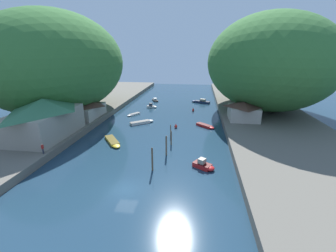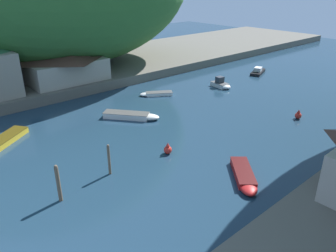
{
  "view_description": "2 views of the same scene",
  "coord_description": "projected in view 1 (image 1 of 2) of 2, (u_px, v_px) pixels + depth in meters",
  "views": [
    {
      "loc": [
        8.7,
        -23.2,
        16.54
      ],
      "look_at": [
        2.82,
        18.57,
        2.4
      ],
      "focal_mm": 24.0,
      "sensor_mm": 36.0,
      "label": 1
    },
    {
      "loc": [
        22.13,
        8.41,
        13.46
      ],
      "look_at": [
        2.55,
        25.62,
        1.83
      ],
      "focal_mm": 35.0,
      "sensor_mm": 36.0,
      "label": 2
    }
  ],
  "objects": [
    {
      "name": "mooring_post_middle",
      "position": [
        171.0,
        138.0,
        41.2
      ],
      "size": [
        0.26,
        0.26,
        2.74
      ],
      "color": "brown",
      "rests_on": "water_surface"
    },
    {
      "name": "hillside_right",
      "position": [
        268.0,
        62.0,
        59.81
      ],
      "size": [
        31.83,
        44.56,
        24.84
      ],
      "color": "#387033",
      "rests_on": "right_bank"
    },
    {
      "name": "boat_small_dinghy",
      "position": [
        206.0,
        126.0,
        51.2
      ],
      "size": [
        4.44,
        4.18,
        0.54
      ],
      "rotation": [
        0.0,
        0.0,
        3.98
      ],
      "color": "red",
      "rests_on": "water_surface"
    },
    {
      "name": "boat_navy_launch",
      "position": [
        152.0,
        106.0,
        68.64
      ],
      "size": [
        3.17,
        1.7,
        1.41
      ],
      "rotation": [
        0.0,
        0.0,
        4.59
      ],
      "color": "white",
      "rests_on": "water_surface"
    },
    {
      "name": "person_on_quay",
      "position": [
        73.0,
        127.0,
        44.53
      ],
      "size": [
        0.27,
        0.41,
        1.69
      ],
      "rotation": [
        0.0,
        0.0,
        1.7
      ],
      "color": "#282D3D",
      "rests_on": "left_bank"
    },
    {
      "name": "boat_open_rowboat",
      "position": [
        204.0,
        165.0,
        33.17
      ],
      "size": [
        3.57,
        2.98,
        1.44
      ],
      "rotation": [
        0.0,
        0.0,
        4.15
      ],
      "color": "red",
      "rests_on": "water_surface"
    },
    {
      "name": "mooring_post_nearest",
      "position": [
        152.0,
        159.0,
        32.09
      ],
      "size": [
        0.26,
        0.26,
        3.64
      ],
      "color": "brown",
      "rests_on": "water_surface"
    },
    {
      "name": "channel_buoy_far",
      "position": [
        176.0,
        126.0,
        50.59
      ],
      "size": [
        0.69,
        0.69,
        1.04
      ],
      "color": "red",
      "rests_on": "water_surface"
    },
    {
      "name": "left_bank",
      "position": [
        69.0,
        114.0,
        59.51
      ],
      "size": [
        22.0,
        120.0,
        1.27
      ],
      "color": "#666056",
      "rests_on": "ground"
    },
    {
      "name": "waterfront_building",
      "position": [
        45.0,
        117.0,
        41.25
      ],
      "size": [
        8.62,
        14.73,
        7.14
      ],
      "color": "gray",
      "rests_on": "left_bank"
    },
    {
      "name": "boat_far_right_bank",
      "position": [
        113.0,
        142.0,
        42.25
      ],
      "size": [
        5.06,
        6.15,
        0.53
      ],
      "rotation": [
        0.0,
        0.0,
        3.77
      ],
      "color": "gold",
      "rests_on": "water_surface"
    },
    {
      "name": "right_bank_cottage",
      "position": [
        244.0,
        110.0,
        52.06
      ],
      "size": [
        7.01,
        7.55,
        4.19
      ],
      "color": "#B2A899",
      "rests_on": "right_bank"
    },
    {
      "name": "boat_near_quay",
      "position": [
        133.0,
        114.0,
        60.7
      ],
      "size": [
        3.18,
        4.12,
        0.43
      ],
      "rotation": [
        0.0,
        0.0,
        2.58
      ],
      "color": "white",
      "rests_on": "water_surface"
    },
    {
      "name": "boat_moored_right",
      "position": [
        200.0,
        102.0,
        75.12
      ],
      "size": [
        6.43,
        3.55,
        1.4
      ],
      "rotation": [
        0.0,
        0.0,
        1.22
      ],
      "color": "navy",
      "rests_on": "water_surface"
    },
    {
      "name": "right_bank",
      "position": [
        270.0,
        122.0,
        52.8
      ],
      "size": [
        22.0,
        120.0,
        1.27
      ],
      "color": "#666056",
      "rests_on": "ground"
    },
    {
      "name": "water_surface",
      "position": [
        163.0,
        120.0,
        56.36
      ],
      "size": [
        130.0,
        130.0,
        0.0
      ],
      "primitive_type": "plane",
      "color": "#1E384C",
      "rests_on": "ground"
    },
    {
      "name": "boat_mid_channel",
      "position": [
        155.0,
        100.0,
        78.62
      ],
      "size": [
        3.17,
        5.26,
        1.0
      ],
      "rotation": [
        0.0,
        0.0,
        0.37
      ],
      "color": "black",
      "rests_on": "water_surface"
    },
    {
      "name": "person_by_boathouse",
      "position": [
        43.0,
        148.0,
        34.82
      ],
      "size": [
        0.28,
        0.41,
        1.69
      ],
      "rotation": [
        0.0,
        0.0,
        1.75
      ],
      "color": "#282D3D",
      "rests_on": "left_bank"
    },
    {
      "name": "hillside_left",
      "position": [
        58.0,
        63.0,
        55.82
      ],
      "size": [
        30.23,
        42.33,
        24.75
      ],
      "color": "#387033",
      "rests_on": "left_bank"
    },
    {
      "name": "boathouse_shed",
      "position": [
        83.0,
        107.0,
        54.18
      ],
      "size": [
        8.29,
        10.51,
        4.46
      ],
      "color": "#B2A899",
      "rests_on": "left_bank"
    },
    {
      "name": "mooring_post_fourth",
      "position": [
        171.0,
        131.0,
        45.32
      ],
      "size": [
        0.2,
        0.2,
        2.5
      ],
      "color": "brown",
      "rests_on": "water_surface"
    },
    {
      "name": "mooring_post_second",
      "position": [
        166.0,
        146.0,
        36.88
      ],
      "size": [
        0.28,
        0.28,
        3.5
      ],
      "color": "brown",
      "rests_on": "water_surface"
    },
    {
      "name": "channel_buoy_near",
      "position": [
        193.0,
        110.0,
        64.65
      ],
      "size": [
        0.69,
        0.69,
        1.03
      ],
      "color": "red",
      "rests_on": "water_surface"
    },
    {
      "name": "boat_white_cruiser",
      "position": [
        143.0,
        122.0,
        53.89
      ],
      "size": [
        5.55,
        4.78,
        0.62
      ],
      "rotation": [
        0.0,
        0.0,
        5.38
      ],
      "color": "silver",
      "rests_on": "water_surface"
    }
  ]
}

